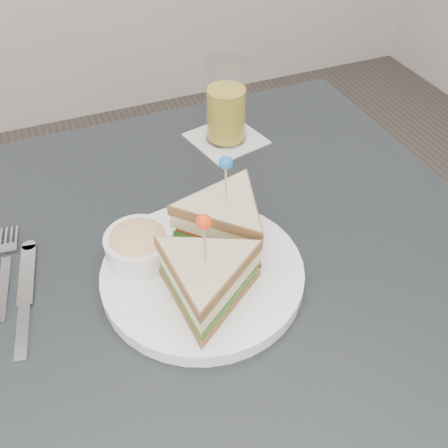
% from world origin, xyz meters
% --- Properties ---
extents(table, '(0.80, 0.80, 0.75)m').
position_xyz_m(table, '(0.00, 0.00, 0.67)').
color(table, black).
rests_on(table, ground).
extents(plate_meal, '(0.30, 0.29, 0.16)m').
position_xyz_m(plate_meal, '(-0.03, -0.02, 0.79)').
color(plate_meal, white).
rests_on(plate_meal, table).
extents(cutlery_fork, '(0.05, 0.17, 0.00)m').
position_xyz_m(cutlery_fork, '(-0.27, 0.09, 0.75)').
color(cutlery_fork, '#B6B9C1').
rests_on(cutlery_fork, table).
extents(cutlery_knife, '(0.05, 0.20, 0.01)m').
position_xyz_m(cutlery_knife, '(-0.26, 0.02, 0.75)').
color(cutlery_knife, silver).
rests_on(cutlery_knife, table).
extents(drink_set, '(0.14, 0.14, 0.15)m').
position_xyz_m(drink_set, '(0.12, 0.26, 0.82)').
color(drink_set, silver).
rests_on(drink_set, table).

